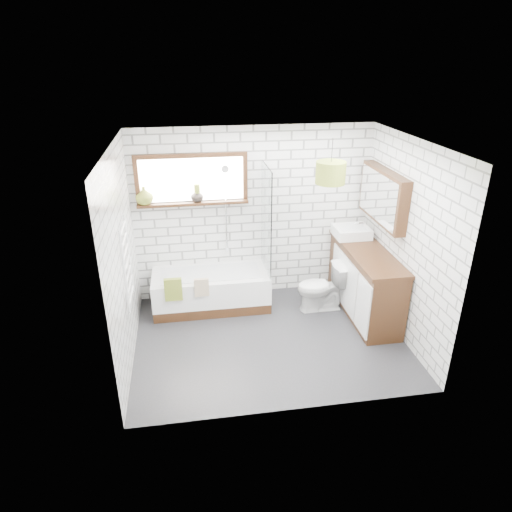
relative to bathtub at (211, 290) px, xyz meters
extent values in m
cube|color=#242428|center=(0.68, -0.94, -0.27)|extent=(3.40, 2.60, 0.01)
cube|color=white|center=(0.68, -0.94, 2.24)|extent=(3.40, 2.60, 0.01)
cube|color=white|center=(0.68, 0.37, 0.99)|extent=(3.40, 0.01, 2.50)
cube|color=white|center=(0.68, -2.24, 0.99)|extent=(3.40, 0.01, 2.50)
cube|color=white|center=(-1.03, -0.94, 0.99)|extent=(0.01, 2.60, 2.50)
cube|color=white|center=(2.38, -0.94, 0.99)|extent=(0.01, 2.60, 2.50)
cube|color=black|center=(-0.17, 0.32, 1.54)|extent=(1.52, 0.16, 0.68)
cube|color=white|center=(-0.98, -0.94, 0.94)|extent=(0.06, 0.52, 1.00)
cube|color=black|center=(2.30, -0.34, 1.39)|extent=(0.16, 1.20, 0.70)
cylinder|color=silver|center=(0.28, 0.32, 1.09)|extent=(0.02, 0.02, 1.30)
cube|color=white|center=(0.00, 0.00, 0.00)|extent=(1.64, 0.72, 0.53)
cube|color=white|center=(0.80, 0.00, 1.01)|extent=(0.02, 0.72, 1.50)
cube|color=olive|center=(-0.52, -0.36, 0.24)|extent=(0.23, 0.06, 0.32)
cube|color=tan|center=(-0.14, -0.36, 0.24)|extent=(0.20, 0.05, 0.25)
cube|color=black|center=(2.11, -0.48, 0.21)|extent=(0.54, 1.67, 0.96)
cube|color=white|center=(2.05, 0.02, 0.76)|extent=(0.49, 0.43, 0.14)
cylinder|color=silver|center=(2.21, 0.02, 0.81)|extent=(0.03, 0.03, 0.15)
imported|color=white|center=(1.54, -0.32, 0.08)|extent=(0.40, 0.69, 0.69)
imported|color=olive|center=(-0.82, 0.29, 1.34)|extent=(0.23, 0.23, 0.24)
imported|color=black|center=(-0.12, 0.29, 1.31)|extent=(0.21, 0.21, 0.18)
cylinder|color=olive|center=(-0.11, 0.29, 1.34)|extent=(0.09, 0.09, 0.24)
cylinder|color=olive|center=(1.42, -0.74, 1.84)|extent=(0.35, 0.35, 0.26)
camera|label=1|loc=(-0.28, -5.79, 3.15)|focal=32.00mm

